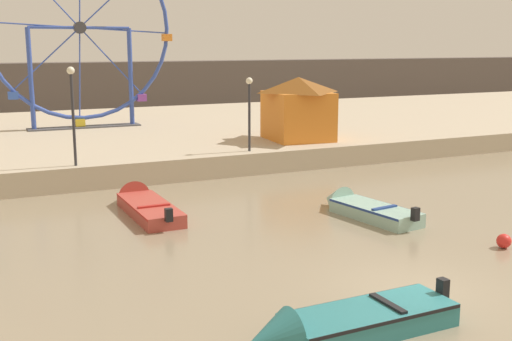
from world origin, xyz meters
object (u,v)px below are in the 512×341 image
object	(u,v)px
ferris_wheel_blue_frame	(80,31)
promenade_lamp_near	(249,103)
carnival_booth_orange_canopy	(298,107)
mooring_buoy_orange	(504,241)
motorboat_faded_red	(142,203)
motorboat_seafoam	(360,207)
motorboat_teal_painted	(336,327)
promenade_lamp_far	(72,102)

from	to	relation	value
ferris_wheel_blue_frame	promenade_lamp_near	xyz separation A→B (m)	(5.45, -12.23, -3.44)
ferris_wheel_blue_frame	carnival_booth_orange_canopy	distance (m)	14.24
mooring_buoy_orange	motorboat_faded_red	bearing A→B (deg)	133.49
promenade_lamp_near	mooring_buoy_orange	world-z (taller)	promenade_lamp_near
motorboat_faded_red	ferris_wheel_blue_frame	distance (m)	18.21
motorboat_seafoam	carnival_booth_orange_canopy	distance (m)	11.87
motorboat_faded_red	promenade_lamp_near	bearing A→B (deg)	-54.64
motorboat_teal_painted	mooring_buoy_orange	world-z (taller)	motorboat_teal_painted
mooring_buoy_orange	motorboat_teal_painted	bearing A→B (deg)	-159.03
carnival_booth_orange_canopy	promenade_lamp_far	world-z (taller)	promenade_lamp_far
promenade_lamp_near	motorboat_seafoam	bearing A→B (deg)	-87.52
promenade_lamp_far	motorboat_teal_painted	bearing A→B (deg)	-81.88
motorboat_seafoam	ferris_wheel_blue_frame	size ratio (longest dim) A/B	0.41
motorboat_teal_painted	carnival_booth_orange_canopy	xyz separation A→B (m)	(9.71, 19.18, 2.49)
motorboat_teal_painted	carnival_booth_orange_canopy	world-z (taller)	carnival_booth_orange_canopy
motorboat_teal_painted	promenade_lamp_near	world-z (taller)	promenade_lamp_near
motorboat_seafoam	ferris_wheel_blue_frame	distance (m)	22.75
motorboat_seafoam	mooring_buoy_orange	world-z (taller)	motorboat_seafoam
ferris_wheel_blue_frame	promenade_lamp_far	bearing A→B (deg)	-102.27
ferris_wheel_blue_frame	carnival_booth_orange_canopy	bearing A→B (deg)	-46.72
ferris_wheel_blue_frame	motorboat_seafoam	bearing A→B (deg)	-74.47
carnival_booth_orange_canopy	mooring_buoy_orange	world-z (taller)	carnival_booth_orange_canopy
motorboat_teal_painted	promenade_lamp_far	distance (m)	17.14
motorboat_teal_painted	mooring_buoy_orange	bearing A→B (deg)	-160.03
motorboat_faded_red	motorboat_seafoam	distance (m)	8.04
motorboat_teal_painted	promenade_lamp_near	xyz separation A→B (m)	(5.80, 16.89, 3.08)
promenade_lamp_near	mooring_buoy_orange	distance (m)	14.37
motorboat_faded_red	mooring_buoy_orange	size ratio (longest dim) A/B	12.62
motorboat_faded_red	motorboat_seafoam	size ratio (longest dim) A/B	1.19
motorboat_teal_painted	mooring_buoy_orange	xyz separation A→B (m)	(7.89, 3.03, -0.06)
motorboat_faded_red	promenade_lamp_far	world-z (taller)	promenade_lamp_far
promenade_lamp_near	promenade_lamp_far	bearing A→B (deg)	-178.13
motorboat_faded_red	mooring_buoy_orange	world-z (taller)	motorboat_faded_red
motorboat_seafoam	promenade_lamp_near	bearing A→B (deg)	-5.99
ferris_wheel_blue_frame	carnival_booth_orange_canopy	xyz separation A→B (m)	(9.36, -9.94, -4.04)
motorboat_faded_red	ferris_wheel_blue_frame	world-z (taller)	ferris_wheel_blue_frame
motorboat_faded_red	promenade_lamp_near	distance (m)	8.67
motorboat_seafoam	motorboat_faded_red	bearing A→B (deg)	51.41
motorboat_faded_red	ferris_wheel_blue_frame	size ratio (longest dim) A/B	0.48
ferris_wheel_blue_frame	mooring_buoy_orange	distance (m)	27.95
motorboat_seafoam	promenade_lamp_far	size ratio (longest dim) A/B	1.13
carnival_booth_orange_canopy	promenade_lamp_far	bearing A→B (deg)	-162.61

